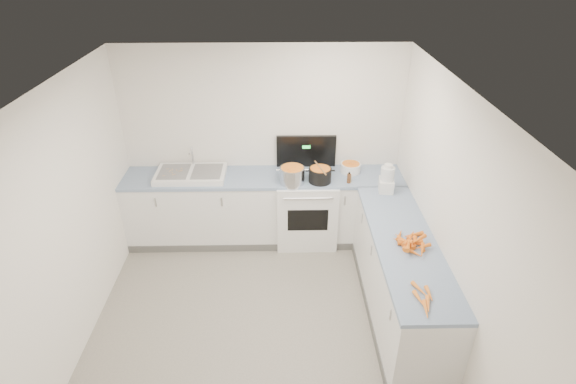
{
  "coord_description": "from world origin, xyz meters",
  "views": [
    {
      "loc": [
        0.22,
        -3.28,
        3.57
      ],
      "look_at": [
        0.3,
        1.1,
        1.05
      ],
      "focal_mm": 28.0,
      "sensor_mm": 36.0,
      "label": 1
    }
  ],
  "objects_px": {
    "mixing_bowl": "(351,168)",
    "spice_jar": "(349,178)",
    "stove": "(306,208)",
    "extract_bottle": "(349,178)",
    "food_processor": "(387,180)",
    "black_pot": "(320,176)",
    "steel_pot": "(292,176)",
    "sink": "(191,174)"
  },
  "relations": [
    {
      "from": "stove",
      "to": "extract_bottle",
      "type": "bearing_deg",
      "value": -19.75
    },
    {
      "from": "food_processor",
      "to": "mixing_bowl",
      "type": "bearing_deg",
      "value": 125.33
    },
    {
      "from": "steel_pot",
      "to": "food_processor",
      "type": "height_order",
      "value": "food_processor"
    },
    {
      "from": "black_pot",
      "to": "mixing_bowl",
      "type": "relative_size",
      "value": 1.09
    },
    {
      "from": "black_pot",
      "to": "food_processor",
      "type": "relative_size",
      "value": 0.8
    },
    {
      "from": "spice_jar",
      "to": "steel_pot",
      "type": "bearing_deg",
      "value": 179.95
    },
    {
      "from": "steel_pot",
      "to": "stove",
      "type": "bearing_deg",
      "value": 39.96
    },
    {
      "from": "steel_pot",
      "to": "extract_bottle",
      "type": "distance_m",
      "value": 0.69
    },
    {
      "from": "spice_jar",
      "to": "food_processor",
      "type": "xyz_separation_m",
      "value": [
        0.4,
        -0.22,
        0.1
      ]
    },
    {
      "from": "stove",
      "to": "steel_pot",
      "type": "bearing_deg",
      "value": -140.04
    },
    {
      "from": "stove",
      "to": "spice_jar",
      "type": "distance_m",
      "value": 0.74
    },
    {
      "from": "steel_pot",
      "to": "spice_jar",
      "type": "bearing_deg",
      "value": -0.05
    },
    {
      "from": "mixing_bowl",
      "to": "spice_jar",
      "type": "bearing_deg",
      "value": -101.35
    },
    {
      "from": "black_pot",
      "to": "extract_bottle",
      "type": "relative_size",
      "value": 2.32
    },
    {
      "from": "stove",
      "to": "food_processor",
      "type": "distance_m",
      "value": 1.16
    },
    {
      "from": "sink",
      "to": "mixing_bowl",
      "type": "xyz_separation_m",
      "value": [
        2.01,
        0.09,
        0.02
      ]
    },
    {
      "from": "mixing_bowl",
      "to": "extract_bottle",
      "type": "height_order",
      "value": "extract_bottle"
    },
    {
      "from": "mixing_bowl",
      "to": "sink",
      "type": "bearing_deg",
      "value": -177.42
    },
    {
      "from": "mixing_bowl",
      "to": "food_processor",
      "type": "height_order",
      "value": "food_processor"
    },
    {
      "from": "sink",
      "to": "food_processor",
      "type": "xyz_separation_m",
      "value": [
        2.36,
        -0.4,
        0.11
      ]
    },
    {
      "from": "spice_jar",
      "to": "stove",
      "type": "bearing_deg",
      "value": 162.35
    },
    {
      "from": "mixing_bowl",
      "to": "extract_bottle",
      "type": "xyz_separation_m",
      "value": [
        -0.06,
        -0.28,
        0.0
      ]
    },
    {
      "from": "extract_bottle",
      "to": "food_processor",
      "type": "xyz_separation_m",
      "value": [
        0.41,
        -0.21,
        0.09
      ]
    },
    {
      "from": "spice_jar",
      "to": "black_pot",
      "type": "bearing_deg",
      "value": 176.81
    },
    {
      "from": "black_pot",
      "to": "food_processor",
      "type": "height_order",
      "value": "food_processor"
    },
    {
      "from": "mixing_bowl",
      "to": "food_processor",
      "type": "xyz_separation_m",
      "value": [
        0.35,
        -0.49,
        0.09
      ]
    },
    {
      "from": "spice_jar",
      "to": "extract_bottle",
      "type": "bearing_deg",
      "value": -109.36
    },
    {
      "from": "extract_bottle",
      "to": "steel_pot",
      "type": "bearing_deg",
      "value": 178.43
    },
    {
      "from": "mixing_bowl",
      "to": "food_processor",
      "type": "bearing_deg",
      "value": -54.67
    },
    {
      "from": "stove",
      "to": "extract_bottle",
      "type": "relative_size",
      "value": 11.41
    },
    {
      "from": "stove",
      "to": "sink",
      "type": "relative_size",
      "value": 1.58
    },
    {
      "from": "extract_bottle",
      "to": "food_processor",
      "type": "relative_size",
      "value": 0.35
    },
    {
      "from": "mixing_bowl",
      "to": "spice_jar",
      "type": "distance_m",
      "value": 0.27
    },
    {
      "from": "mixing_bowl",
      "to": "food_processor",
      "type": "distance_m",
      "value": 0.61
    },
    {
      "from": "steel_pot",
      "to": "black_pot",
      "type": "bearing_deg",
      "value": 3.25
    },
    {
      "from": "steel_pot",
      "to": "spice_jar",
      "type": "distance_m",
      "value": 0.7
    },
    {
      "from": "stove",
      "to": "mixing_bowl",
      "type": "relative_size",
      "value": 5.36
    },
    {
      "from": "black_pot",
      "to": "spice_jar",
      "type": "xyz_separation_m",
      "value": [
        0.36,
        -0.02,
        -0.03
      ]
    },
    {
      "from": "black_pot",
      "to": "stove",
      "type": "bearing_deg",
      "value": 136.56
    },
    {
      "from": "food_processor",
      "to": "black_pot",
      "type": "bearing_deg",
      "value": 162.09
    },
    {
      "from": "steel_pot",
      "to": "spice_jar",
      "type": "height_order",
      "value": "steel_pot"
    },
    {
      "from": "steel_pot",
      "to": "extract_bottle",
      "type": "relative_size",
      "value": 2.54
    }
  ]
}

